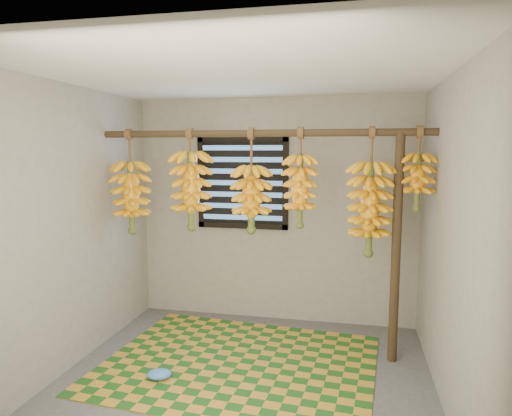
% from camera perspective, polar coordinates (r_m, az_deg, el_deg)
% --- Properties ---
extents(floor, '(3.00, 3.00, 0.01)m').
position_cam_1_polar(floor, '(3.88, -1.84, -21.33)').
color(floor, '#494949').
rests_on(floor, ground).
extents(ceiling, '(3.00, 3.00, 0.01)m').
position_cam_1_polar(ceiling, '(3.45, -2.01, 16.47)').
color(ceiling, silver).
rests_on(ceiling, wall_back).
extents(wall_back, '(3.00, 0.01, 2.40)m').
position_cam_1_polar(wall_back, '(4.93, 2.34, -0.36)').
color(wall_back, gray).
rests_on(wall_back, floor).
extents(wall_left, '(0.01, 3.00, 2.40)m').
position_cam_1_polar(wall_left, '(4.10, -22.80, -2.47)').
color(wall_left, gray).
rests_on(wall_left, floor).
extents(wall_right, '(0.01, 3.00, 2.40)m').
position_cam_1_polar(wall_right, '(3.44, 23.30, -4.28)').
color(wall_right, gray).
rests_on(wall_right, floor).
extents(window, '(1.00, 0.04, 1.00)m').
position_cam_1_polar(window, '(4.94, -1.71, 3.16)').
color(window, black).
rests_on(window, wall_back).
extents(hanging_pole, '(3.00, 0.06, 0.06)m').
position_cam_1_polar(hanging_pole, '(4.09, 0.45, 9.32)').
color(hanging_pole, '#3A2C1B').
rests_on(hanging_pole, wall_left).
extents(support_post, '(0.08, 0.08, 2.00)m').
position_cam_1_polar(support_post, '(4.11, 17.11, -5.03)').
color(support_post, '#3A2C1B').
rests_on(support_post, floor).
extents(woven_mat, '(2.43, 2.01, 0.01)m').
position_cam_1_polar(woven_mat, '(4.20, -2.15, -18.84)').
color(woven_mat, '#1B5318').
rests_on(woven_mat, floor).
extents(plastic_bag, '(0.23, 0.20, 0.08)m').
position_cam_1_polar(plastic_bag, '(4.00, -11.99, -19.66)').
color(plastic_bag, '#3D7FE3').
rests_on(plastic_bag, woven_mat).
extents(banana_bunch_a, '(0.36, 0.36, 0.99)m').
position_cam_1_polar(banana_bunch_a, '(4.54, -15.33, 1.32)').
color(banana_bunch_a, brown).
rests_on(banana_bunch_a, hanging_pole).
extents(banana_bunch_b, '(0.36, 0.36, 0.93)m').
position_cam_1_polar(banana_bunch_b, '(4.29, -8.12, 2.18)').
color(banana_bunch_b, brown).
rests_on(banana_bunch_b, hanging_pole).
extents(banana_bunch_c, '(0.34, 0.34, 0.94)m').
position_cam_1_polar(banana_bunch_c, '(4.13, -0.58, 1.15)').
color(banana_bunch_c, brown).
rests_on(banana_bunch_c, hanging_pole).
extents(banana_bunch_d, '(0.29, 0.29, 0.88)m').
position_cam_1_polar(banana_bunch_d, '(4.05, 5.52, 2.15)').
color(banana_bunch_d, brown).
rests_on(banana_bunch_d, hanging_pole).
extents(banana_bunch_e, '(0.36, 0.36, 1.11)m').
position_cam_1_polar(banana_bunch_e, '(4.04, 14.03, -0.12)').
color(banana_bunch_e, brown).
rests_on(banana_bunch_e, hanging_pole).
extents(banana_bunch_f, '(0.28, 0.28, 0.71)m').
position_cam_1_polar(banana_bunch_f, '(4.05, 19.53, 3.14)').
color(banana_bunch_f, brown).
rests_on(banana_bunch_f, hanging_pole).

